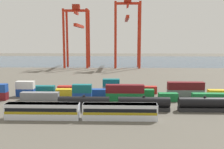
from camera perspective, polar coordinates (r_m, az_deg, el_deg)
The scene contains 25 objects.
ground_plane at distance 124.37m, azimuth 0.25°, elevation -0.87°, with size 420.00×420.00×0.00m, color #5B564C.
harbour_water at distance 223.86m, azimuth 0.87°, elevation 3.19°, with size 400.00×110.00×0.01m, color #384C60.
passenger_train at distance 62.27m, azimuth -7.08°, elevation -8.17°, with size 37.17×3.14×3.90m.
freight_tank_row at distance 72.83m, azimuth 20.34°, elevation -6.36°, with size 79.86×2.74×4.20m.
shipping_container_2 at distance 83.68m, azimuth -16.12°, elevation -4.77°, with size 12.10×2.44×2.60m, color slate.
shipping_container_3 at distance 80.60m, azimuth -6.82°, elevation -5.00°, with size 6.04×2.44×2.60m, color #1C4299.
shipping_container_4 at distance 80.05m, azimuth -6.85°, elevation -3.18°, with size 6.04×2.44×2.60m, color #146066.
shipping_container_5 at distance 79.76m, azimuth 2.94°, elevation -5.09°, with size 12.10×2.44×2.60m, color #197538.
shipping_container_6 at distance 79.20m, azimuth 2.95°, elevation -3.26°, with size 12.10×2.44×2.60m, color maroon.
shipping_container_7 at distance 81.23m, azimuth 12.63°, elevation -5.04°, with size 6.04×2.44×2.60m, color #197538.
shipping_container_8 at distance 84.88m, azimuth 21.72°, elevation -4.86°, with size 12.10×2.44×2.60m, color #197538.
shipping_container_11 at distance 90.94m, azimuth -19.07°, elevation -3.88°, with size 6.04×2.44×2.60m, color #1C4299.
shipping_container_12 at distance 90.46m, azimuth -19.15°, elevation -2.26°, with size 6.04×2.44×2.60m, color silver.
shipping_container_13 at distance 87.09m, azimuth -10.65°, elevation -4.08°, with size 6.04×2.44×2.60m, color gold.
shipping_container_14 at distance 85.25m, azimuth -1.65°, elevation -4.21°, with size 12.10×2.44×2.60m, color #1C4299.
shipping_container_15 at distance 85.57m, azimuth 7.51°, elevation -4.23°, with size 6.04×2.44×2.60m, color #197538.
shipping_container_16 at distance 88.01m, azimuth 16.38°, elevation -4.15°, with size 12.10×2.44×2.60m, color slate.
shipping_container_17 at distance 87.51m, azimuth 16.45°, elevation -2.49°, with size 12.10×2.44×2.60m, color maroon.
shipping_container_19 at distance 95.20m, azimuth -16.50°, elevation -3.23°, with size 12.10×2.44×2.60m, color #146066.
shipping_container_20 at distance 91.94m, azimuth -8.55°, elevation -3.38°, with size 12.10×2.44×2.60m, color #AD211C.
shipping_container_21 at distance 90.55m, azimuth -0.19°, elevation -3.47°, with size 6.04×2.44×2.60m, color slate.
shipping_container_22 at distance 90.06m, azimuth -0.19°, elevation -1.85°, with size 6.04×2.44×2.60m, color #146066.
shipping_container_23 at distance 91.12m, azimuth 8.25°, elevation -3.48°, with size 6.04×2.44×2.60m, color #AD211C.
gantry_crane_west at distance 175.38m, azimuth -7.92°, elevation 9.99°, with size 16.84×36.51×42.02m.
gantry_crane_central at distance 173.62m, azimuth 3.50°, elevation 11.10°, with size 17.49×40.12×46.56m.
Camera 1 is at (2.97, -82.77, 19.64)m, focal length 40.11 mm.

